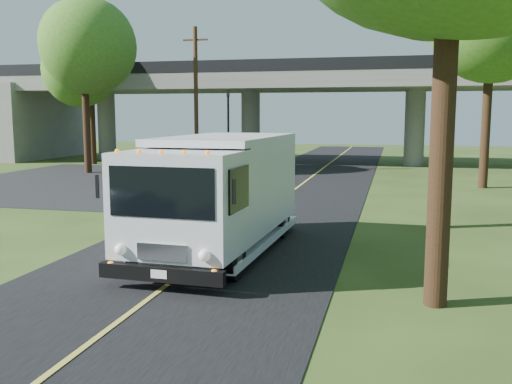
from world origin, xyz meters
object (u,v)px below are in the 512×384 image
(utility_pole, at_px, (196,99))
(pedestrian, at_px, (207,175))
(red_sedan, at_px, (155,170))
(tree_right_far, at_px, (497,16))
(step_van, at_px, (219,191))
(traffic_signal, at_px, (228,121))
(tree_left_far, at_px, (91,61))
(tree_left_lot, at_px, (85,44))

(utility_pole, bearing_deg, pedestrian, -67.58)
(red_sedan, xyz_separation_m, pedestrian, (3.81, -2.68, 0.07))
(tree_right_far, relative_size, red_sedan, 2.20)
(utility_pole, bearing_deg, step_van, -68.93)
(traffic_signal, height_order, pedestrian, traffic_signal)
(traffic_signal, distance_m, pedestrian, 11.14)
(traffic_signal, relative_size, utility_pole, 0.58)
(pedestrian, bearing_deg, tree_left_far, -44.79)
(tree_left_far, bearing_deg, pedestrian, -44.19)
(red_sedan, bearing_deg, tree_left_lot, 54.21)
(tree_left_far, bearing_deg, traffic_signal, -9.65)
(traffic_signal, height_order, tree_right_far, tree_right_far)
(traffic_signal, relative_size, step_van, 0.70)
(tree_left_lot, xyz_separation_m, step_van, (14.01, -17.87, -6.23))
(traffic_signal, xyz_separation_m, tree_left_far, (-10.79, 1.84, 4.25))
(step_van, distance_m, pedestrian, 12.12)
(step_van, xyz_separation_m, red_sedan, (-7.95, 14.04, -0.95))
(tree_left_far, height_order, pedestrian, tree_left_far)
(tree_right_far, relative_size, step_van, 1.48)
(tree_left_lot, bearing_deg, red_sedan, -32.33)
(tree_left_lot, bearing_deg, pedestrian, -33.41)
(step_van, distance_m, red_sedan, 16.16)
(traffic_signal, relative_size, pedestrian, 3.27)
(utility_pole, xyz_separation_m, tree_left_far, (-9.29, 3.84, 2.86))
(utility_pole, height_order, tree_left_lot, tree_left_lot)
(step_van, height_order, red_sedan, step_van)
(tree_left_far, height_order, step_van, tree_left_far)
(red_sedan, height_order, pedestrian, pedestrian)
(traffic_signal, xyz_separation_m, red_sedan, (-1.73, -8.00, -2.47))
(traffic_signal, bearing_deg, tree_right_far, -22.07)
(traffic_signal, distance_m, tree_left_lot, 10.01)
(tree_right_far, distance_m, tree_left_far, 27.22)
(traffic_signal, xyz_separation_m, tree_left_lot, (-7.79, -4.16, 4.70))
(tree_left_lot, distance_m, pedestrian, 13.80)
(utility_pole, height_order, red_sedan, utility_pole)
(red_sedan, bearing_deg, tree_right_far, -87.28)
(tree_left_lot, height_order, pedestrian, tree_left_lot)
(step_van, bearing_deg, utility_pole, 113.26)
(utility_pole, distance_m, tree_left_lot, 7.43)
(step_van, bearing_deg, traffic_signal, 107.95)
(traffic_signal, relative_size, red_sedan, 1.04)
(tree_left_far, bearing_deg, tree_left_lot, -63.43)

